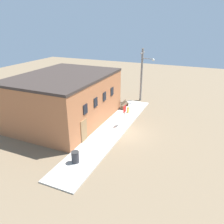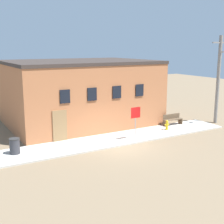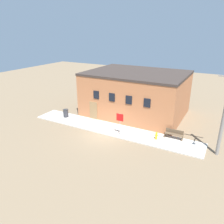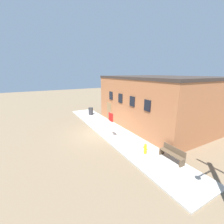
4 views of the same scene
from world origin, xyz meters
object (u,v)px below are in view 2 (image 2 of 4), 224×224
object	(u,v)px
fire_hydrant	(167,125)
trash_bin	(15,146)
stop_sign	(136,117)
utility_pole	(219,77)
bench	(172,119)

from	to	relation	value
fire_hydrant	trash_bin	distance (m)	11.26
stop_sign	fire_hydrant	bearing A→B (deg)	13.64
fire_hydrant	trash_bin	size ratio (longest dim) A/B	0.80
fire_hydrant	utility_pole	xyz separation A→B (m)	(5.30, -0.05, 3.37)
trash_bin	utility_pole	size ratio (longest dim) A/B	0.13
trash_bin	fire_hydrant	bearing A→B (deg)	-1.58
bench	utility_pole	distance (m)	5.21
fire_hydrant	bench	distance (m)	1.75
stop_sign	utility_pole	xyz separation A→B (m)	(8.76, 0.79, 2.17)
stop_sign	bench	distance (m)	5.35
bench	trash_bin	distance (m)	12.69
fire_hydrant	trash_bin	bearing A→B (deg)	178.42
utility_pole	trash_bin	bearing A→B (deg)	178.74
bench	trash_bin	bearing A→B (deg)	-176.82
stop_sign	trash_bin	world-z (taller)	stop_sign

